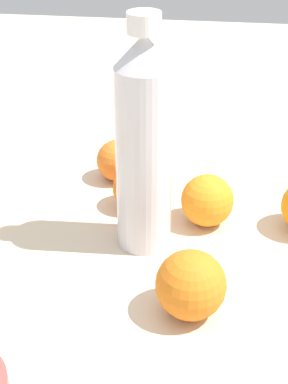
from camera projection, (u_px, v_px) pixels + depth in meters
ground_plane at (124, 248)px, 0.81m from camera, size 2.40×2.40×0.00m
water_bottle at (144, 145)px, 0.75m from camera, size 0.07×0.07×0.32m
orange_0 at (207, 200)px, 0.84m from camera, size 0.08×0.08×0.08m
orange_3 at (117, 160)px, 0.96m from camera, size 0.07×0.07×0.07m
orange_4 at (191, 285)px, 0.68m from camera, size 0.08×0.08×0.08m
orange_5 at (133, 188)px, 0.88m from camera, size 0.07×0.07×0.07m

